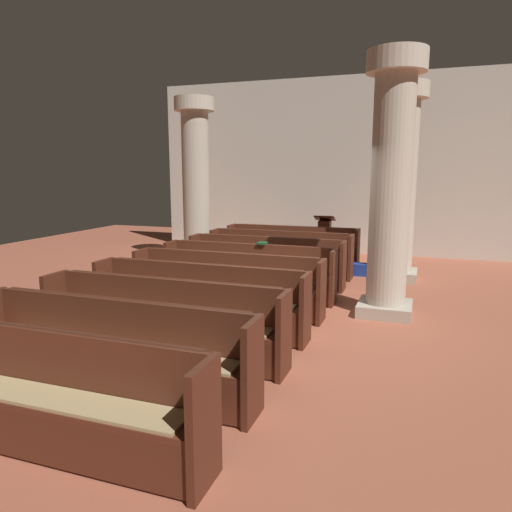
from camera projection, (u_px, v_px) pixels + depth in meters
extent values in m
plane|color=#AD5B42|center=(269.00, 316.00, 7.04)|extent=(19.20, 19.20, 0.00)
cube|color=beige|center=(341.00, 166.00, 12.29)|extent=(10.00, 0.16, 4.50)
cube|color=#562819|center=(292.00, 248.00, 10.72)|extent=(2.87, 0.38, 0.05)
cube|color=#562819|center=(294.00, 236.00, 10.83)|extent=(2.87, 0.04, 0.45)
cube|color=#492215|center=(294.00, 226.00, 10.84)|extent=(2.75, 0.06, 0.02)
cube|color=#4E2416|center=(232.00, 243.00, 11.19)|extent=(0.06, 0.44, 0.90)
cube|color=#4E2416|center=(357.00, 250.00, 10.23)|extent=(0.06, 0.44, 0.90)
cube|color=#522618|center=(290.00, 258.00, 10.59)|extent=(2.87, 0.03, 0.38)
cube|color=tan|center=(292.00, 246.00, 10.69)|extent=(2.64, 0.32, 0.03)
cube|color=#562819|center=(280.00, 255.00, 9.83)|extent=(2.87, 0.38, 0.05)
cube|color=#562819|center=(282.00, 242.00, 9.94)|extent=(2.87, 0.04, 0.45)
cube|color=#492215|center=(283.00, 231.00, 9.95)|extent=(2.75, 0.06, 0.02)
cube|color=#4E2416|center=(215.00, 250.00, 10.31)|extent=(0.06, 0.44, 0.90)
cube|color=#4E2416|center=(351.00, 258.00, 9.35)|extent=(0.06, 0.44, 0.90)
cube|color=#522618|center=(277.00, 266.00, 9.71)|extent=(2.87, 0.03, 0.38)
cube|color=tan|center=(279.00, 253.00, 9.81)|extent=(2.64, 0.32, 0.03)
cube|color=#562819|center=(265.00, 263.00, 8.95)|extent=(2.87, 0.38, 0.05)
cube|color=#562819|center=(268.00, 249.00, 9.06)|extent=(2.87, 0.04, 0.45)
cube|color=#492215|center=(269.00, 237.00, 9.06)|extent=(2.75, 0.06, 0.02)
cube|color=#4E2416|center=(195.00, 257.00, 9.42)|extent=(0.06, 0.44, 0.90)
cube|color=#4E2416|center=(343.00, 267.00, 8.46)|extent=(0.06, 0.44, 0.90)
cube|color=#522618|center=(262.00, 276.00, 8.82)|extent=(2.87, 0.03, 0.38)
cube|color=tan|center=(265.00, 261.00, 8.92)|extent=(2.64, 0.32, 0.03)
cube|color=#562819|center=(248.00, 273.00, 8.06)|extent=(2.87, 0.38, 0.05)
cube|color=#562819|center=(251.00, 257.00, 8.17)|extent=(2.87, 0.04, 0.45)
cube|color=#492215|center=(252.00, 244.00, 8.18)|extent=(2.75, 0.06, 0.02)
cube|color=#4E2416|center=(172.00, 266.00, 8.53)|extent=(0.06, 0.44, 0.90)
cube|color=#4E2416|center=(333.00, 278.00, 7.58)|extent=(0.06, 0.44, 0.90)
cube|color=#522618|center=(244.00, 287.00, 7.94)|extent=(2.87, 0.03, 0.38)
cube|color=tan|center=(247.00, 271.00, 8.04)|extent=(2.64, 0.32, 0.03)
cube|color=#562819|center=(226.00, 285.00, 7.17)|extent=(2.87, 0.38, 0.05)
cube|color=#562819|center=(230.00, 267.00, 7.29)|extent=(2.87, 0.04, 0.45)
cube|color=#492215|center=(231.00, 253.00, 7.29)|extent=(2.75, 0.06, 0.02)
cube|color=#4E2416|center=(142.00, 277.00, 7.65)|extent=(0.06, 0.44, 0.90)
cube|color=#4E2416|center=(321.00, 292.00, 6.69)|extent=(0.06, 0.44, 0.90)
cube|color=#522618|center=(221.00, 302.00, 7.05)|extent=(2.87, 0.03, 0.38)
cube|color=tan|center=(225.00, 283.00, 7.15)|extent=(2.64, 0.32, 0.03)
cube|color=#562819|center=(198.00, 301.00, 6.29)|extent=(2.87, 0.38, 0.05)
cube|color=#562819|center=(203.00, 281.00, 6.40)|extent=(2.87, 0.04, 0.45)
cube|color=#492215|center=(204.00, 264.00, 6.41)|extent=(2.75, 0.06, 0.02)
cube|color=#4E2416|center=(105.00, 290.00, 6.76)|extent=(0.06, 0.44, 0.90)
cube|color=#4E2416|center=(305.00, 310.00, 5.81)|extent=(0.06, 0.44, 0.90)
cube|color=#522618|center=(192.00, 321.00, 6.16)|extent=(2.87, 0.03, 0.38)
cube|color=tan|center=(197.00, 299.00, 6.26)|extent=(2.64, 0.32, 0.03)
cube|color=#562819|center=(160.00, 323.00, 5.40)|extent=(2.87, 0.38, 0.05)
cube|color=#562819|center=(167.00, 298.00, 5.51)|extent=(2.87, 0.04, 0.45)
cube|color=#492215|center=(169.00, 279.00, 5.52)|extent=(2.75, 0.06, 0.02)
cube|color=#4E2416|center=(57.00, 308.00, 5.88)|extent=(0.06, 0.44, 0.90)
cube|color=#4E2416|center=(284.00, 335.00, 4.92)|extent=(0.06, 0.44, 0.90)
cube|color=#522618|center=(153.00, 346.00, 5.28)|extent=(2.87, 0.03, 0.38)
cube|color=tan|center=(159.00, 320.00, 5.38)|extent=(2.64, 0.32, 0.03)
cube|color=#562819|center=(109.00, 352.00, 4.52)|extent=(2.87, 0.38, 0.05)
cube|color=#562819|center=(118.00, 322.00, 4.63)|extent=(2.87, 0.04, 0.45)
cube|color=#492215|center=(120.00, 300.00, 4.64)|extent=(2.75, 0.06, 0.02)
cube|color=#4E2416|center=(253.00, 371.00, 4.03)|extent=(0.06, 0.44, 0.90)
cube|color=#522618|center=(98.00, 381.00, 4.39)|extent=(2.87, 0.03, 0.38)
cube|color=tan|center=(107.00, 350.00, 4.49)|extent=(2.64, 0.32, 0.03)
cube|color=#562819|center=(31.00, 397.00, 3.63)|extent=(2.87, 0.38, 0.05)
cube|color=#562819|center=(45.00, 358.00, 3.74)|extent=(2.87, 0.04, 0.45)
cube|color=#492215|center=(47.00, 330.00, 3.75)|extent=(2.75, 0.06, 0.02)
cube|color=#4E2416|center=(204.00, 427.00, 3.15)|extent=(0.06, 0.44, 0.90)
cube|color=#522618|center=(15.00, 434.00, 3.51)|extent=(2.87, 0.03, 0.38)
cube|color=tan|center=(29.00, 394.00, 3.61)|extent=(2.64, 0.32, 0.03)
cube|color=#B6AD9A|center=(395.00, 274.00, 9.51)|extent=(0.84, 0.84, 0.18)
cylinder|color=beige|center=(399.00, 187.00, 9.20)|extent=(0.62, 0.62, 3.29)
cylinder|color=beige|center=(404.00, 91.00, 8.88)|extent=(0.90, 0.90, 0.30)
cube|color=#B6AD9A|center=(198.00, 258.00, 11.28)|extent=(0.84, 0.84, 0.18)
cylinder|color=beige|center=(196.00, 185.00, 10.97)|extent=(0.62, 0.62, 3.29)
cylinder|color=beige|center=(194.00, 104.00, 10.66)|extent=(0.90, 0.90, 0.30)
cube|color=#B6AD9A|center=(385.00, 308.00, 7.14)|extent=(0.78, 0.78, 0.18)
cylinder|color=beige|center=(390.00, 193.00, 6.83)|extent=(0.58, 0.58, 3.29)
cylinder|color=beige|center=(397.00, 61.00, 6.51)|extent=(0.84, 0.84, 0.30)
cube|color=#411E13|center=(324.00, 258.00, 11.62)|extent=(0.45, 0.45, 0.06)
cube|color=#4C2316|center=(324.00, 240.00, 11.54)|extent=(0.28, 0.28, 0.95)
cube|color=#502518|center=(325.00, 218.00, 11.45)|extent=(0.48, 0.35, 0.15)
cube|color=#194723|center=(262.00, 243.00, 8.11)|extent=(0.14, 0.21, 0.03)
cube|color=navy|center=(363.00, 270.00, 9.78)|extent=(0.44, 0.25, 0.25)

